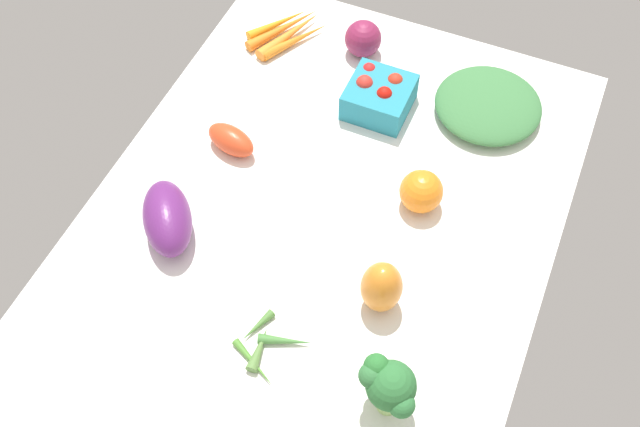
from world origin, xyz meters
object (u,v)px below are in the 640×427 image
red_onion_center (363,39)px  roma_tomato (231,140)px  berry_basket (377,95)px  carrot_bunch (287,32)px  heirloom_tomato_orange (421,191)px  okra_pile (266,345)px  leafy_greens_clump (488,105)px  eggplant (167,218)px  broccoli_head (387,385)px  bell_pepper_orange (381,287)px

red_onion_center → roma_tomato: red_onion_center is taller
red_onion_center → berry_basket: size_ratio=0.63×
carrot_bunch → heirloom_tomato_orange: size_ratio=2.40×
carrot_bunch → heirloom_tomato_orange: bearing=-127.1°
okra_pile → roma_tomato: roma_tomato is taller
carrot_bunch → heirloom_tomato_orange: heirloom_tomato_orange is taller
red_onion_center → leafy_greens_clump: (-5.62, -26.96, -1.52)cm
berry_basket → leafy_greens_clump: size_ratio=0.58×
heirloom_tomato_orange → red_onion_center: heirloom_tomato_orange is taller
eggplant → red_onion_center: size_ratio=2.01×
carrot_bunch → roma_tomato: size_ratio=1.85×
broccoli_head → roma_tomato: bearing=51.0°
berry_basket → roma_tomato: size_ratio=1.19×
heirloom_tomato_orange → okra_pile: 36.42cm
eggplant → leafy_greens_clump: eggplant is taller
leafy_greens_clump → carrot_bunch: bearing=84.7°
bell_pepper_orange → broccoli_head: bearing=-157.2°
eggplant → heirloom_tomato_orange: size_ratio=1.96×
berry_basket → roma_tomato: berry_basket is taller
carrot_bunch → roma_tomato: roma_tomato is taller
leafy_greens_clump → okra_pile: size_ratio=1.69×
berry_basket → roma_tomato: 28.11cm
eggplant → broccoli_head: bearing=35.5°
bell_pepper_orange → broccoli_head: broccoli_head is taller
eggplant → okra_pile: eggplant is taller
eggplant → broccoli_head: broccoli_head is taller
bell_pepper_orange → okra_pile: size_ratio=0.90×
leafy_greens_clump → roma_tomato: 47.46cm
carrot_bunch → okra_pile: size_ratio=1.52×
leafy_greens_clump → roma_tomato: (-26.40, 39.45, 0.38)cm
heirloom_tomato_orange → eggplant: bearing=120.9°
heirloom_tomato_orange → bell_pepper_orange: bearing=-178.6°
berry_basket → roma_tomato: bearing=134.5°
eggplant → heirloom_tomato_orange: bearing=84.3°
red_onion_center → broccoli_head: 71.91cm
red_onion_center → roma_tomato: 34.38cm
leafy_greens_clump → roma_tomato: bearing=123.8°
broccoli_head → eggplant: bearing=72.1°
heirloom_tomato_orange → red_onion_center: 37.57cm
heirloom_tomato_orange → berry_basket: (17.92, 14.70, -0.55)cm
roma_tomato → leafy_greens_clump: bearing=-133.3°
eggplant → okra_pile: 26.90cm
okra_pile → roma_tomato: size_ratio=1.21×
roma_tomato → heirloom_tomato_orange: bearing=-164.2°
roma_tomato → eggplant: bearing=99.1°
carrot_bunch → broccoli_head: size_ratio=1.57×
okra_pile → red_onion_center: bearing=8.7°
red_onion_center → okra_pile: 65.15cm
leafy_greens_clump → roma_tomato: size_ratio=2.05×
roma_tomato → carrot_bunch: bearing=-71.5°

